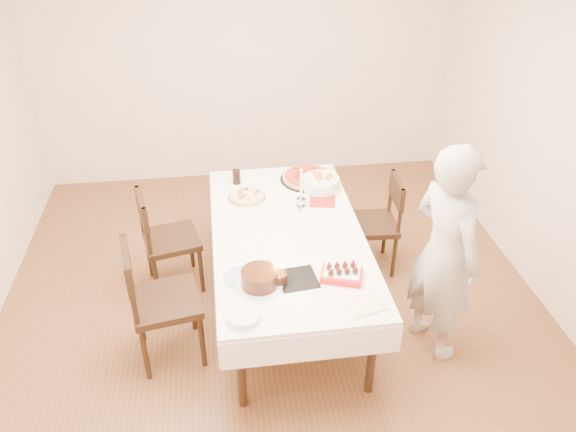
{
  "coord_description": "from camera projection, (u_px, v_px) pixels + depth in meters",
  "views": [
    {
      "loc": [
        -0.37,
        -3.42,
        3.17
      ],
      "look_at": [
        0.12,
        0.08,
        0.9
      ],
      "focal_mm": 35.0,
      "sensor_mm": 36.0,
      "label": 1
    }
  ],
  "objects": [
    {
      "name": "plate_stack",
      "position": [
        244.0,
        316.0,
        3.47
      ],
      "size": [
        0.24,
        0.24,
        0.05
      ],
      "primitive_type": "cylinder",
      "rotation": [
        0.0,
        0.0,
        -0.12
      ],
      "color": "white",
      "rests_on": "dining_table"
    },
    {
      "name": "wall_right",
      "position": [
        575.0,
        150.0,
        4.14
      ],
      "size": [
        0.04,
        5.0,
        2.7
      ],
      "primitive_type": "cube",
      "color": "#F1DFCB",
      "rests_on": "floor"
    },
    {
      "name": "strawberry_box",
      "position": [
        342.0,
        274.0,
        3.81
      ],
      "size": [
        0.32,
        0.27,
        0.07
      ],
      "primitive_type": null,
      "rotation": [
        0.0,
        0.0,
        -0.33
      ],
      "color": "red",
      "rests_on": "dining_table"
    },
    {
      "name": "pizza_pepperoni",
      "position": [
        308.0,
        177.0,
        4.98
      ],
      "size": [
        0.6,
        0.6,
        0.04
      ],
      "primitive_type": "cylinder",
      "rotation": [
        0.0,
        0.0,
        -0.25
      ],
      "color": "red",
      "rests_on": "dining_table"
    },
    {
      "name": "china_plate",
      "position": [
        241.0,
        277.0,
        3.82
      ],
      "size": [
        0.28,
        0.28,
        0.01
      ],
      "primitive_type": "cylinder",
      "rotation": [
        0.0,
        0.0,
        -0.15
      ],
      "color": "white",
      "rests_on": "dining_table"
    },
    {
      "name": "pasta_bowl",
      "position": [
        321.0,
        183.0,
        4.82
      ],
      "size": [
        0.35,
        0.35,
        0.1
      ],
      "primitive_type": "cylinder",
      "rotation": [
        0.0,
        0.0,
        0.12
      ],
      "color": "white",
      "rests_on": "dining_table"
    },
    {
      "name": "red_placemat",
      "position": [
        323.0,
        201.0,
        4.68
      ],
      "size": [
        0.25,
        0.25,
        0.01
      ],
      "primitive_type": "cube",
      "rotation": [
        0.0,
        0.0,
        -0.21
      ],
      "color": "#B21E1E",
      "rests_on": "dining_table"
    },
    {
      "name": "chair_left_savory",
      "position": [
        171.0,
        240.0,
        4.7
      ],
      "size": [
        0.57,
        0.57,
        0.94
      ],
      "primitive_type": null,
      "rotation": [
        0.0,
        0.0,
        3.37
      ],
      "color": "black",
      "rests_on": "floor"
    },
    {
      "name": "chair_left_dessert",
      "position": [
        166.0,
        301.0,
        3.99
      ],
      "size": [
        0.6,
        0.6,
        1.01
      ],
      "primitive_type": null,
      "rotation": [
        0.0,
        0.0,
        3.32
      ],
      "color": "black",
      "rests_on": "floor"
    },
    {
      "name": "dining_table",
      "position": [
        288.0,
        271.0,
        4.49
      ],
      "size": [
        1.55,
        2.33,
        0.75
      ],
      "primitive_type": "cube",
      "rotation": [
        0.0,
        0.0,
        -0.2
      ],
      "color": "silver",
      "rests_on": "floor"
    },
    {
      "name": "pizza_white",
      "position": [
        247.0,
        196.0,
        4.7
      ],
      "size": [
        0.34,
        0.34,
        0.04
      ],
      "primitive_type": "cylinder",
      "rotation": [
        0.0,
        0.0,
        0.07
      ],
      "color": "beige",
      "rests_on": "dining_table"
    },
    {
      "name": "wall_back",
      "position": [
        246.0,
        60.0,
        5.96
      ],
      "size": [
        4.5,
        0.04,
        2.7
      ],
      "primitive_type": "cube",
      "color": "#F1DFCB",
      "rests_on": "floor"
    },
    {
      "name": "cake_board",
      "position": [
        298.0,
        279.0,
        3.82
      ],
      "size": [
        0.28,
        0.28,
        0.01
      ],
      "primitive_type": "cube",
      "rotation": [
        0.0,
        0.0,
        0.11
      ],
      "color": "black",
      "rests_on": "dining_table"
    },
    {
      "name": "shaker_pair",
      "position": [
        300.0,
        206.0,
        4.54
      ],
      "size": [
        0.09,
        0.09,
        0.08
      ],
      "primitive_type": null,
      "rotation": [
        0.0,
        0.0,
        0.34
      ],
      "color": "white",
      "rests_on": "dining_table"
    },
    {
      "name": "chair_right_savory",
      "position": [
        372.0,
        224.0,
        4.93
      ],
      "size": [
        0.49,
        0.49,
        0.9
      ],
      "primitive_type": null,
      "rotation": [
        0.0,
        0.0,
        -0.06
      ],
      "color": "black",
      "rests_on": "floor"
    },
    {
      "name": "cola_glass",
      "position": [
        236.0,
        177.0,
        4.9
      ],
      "size": [
        0.09,
        0.09,
        0.13
      ],
      "primitive_type": "cylinder",
      "rotation": [
        0.0,
        0.0,
        -0.35
      ],
      "color": "black",
      "rests_on": "dining_table"
    },
    {
      "name": "birthday_cake",
      "position": [
        279.0,
        273.0,
        3.75
      ],
      "size": [
        0.13,
        0.13,
        0.13
      ],
      "primitive_type": "cylinder",
      "rotation": [
        0.0,
        0.0,
        -0.22
      ],
      "color": "#3E1F11",
      "rests_on": "dining_table"
    },
    {
      "name": "person",
      "position": [
        445.0,
        254.0,
        3.9
      ],
      "size": [
        0.6,
        0.72,
        1.68
      ],
      "primitive_type": "imported",
      "rotation": [
        0.0,
        0.0,
        1.94
      ],
      "color": "#B5B1AA",
      "rests_on": "floor"
    },
    {
      "name": "layer_cake",
      "position": [
        259.0,
        279.0,
        3.72
      ],
      "size": [
        0.32,
        0.32,
        0.12
      ],
      "primitive_type": "cylinder",
      "rotation": [
        0.0,
        0.0,
        0.01
      ],
      "color": "#371C0D",
      "rests_on": "dining_table"
    },
    {
      "name": "taper_candle",
      "position": [
        301.0,
        187.0,
        4.53
      ],
      "size": [
        0.1,
        0.1,
        0.35
      ],
      "primitive_type": "cylinder",
      "rotation": [
        0.0,
        0.0,
        -0.4
      ],
      "color": "white",
      "rests_on": "dining_table"
    },
    {
      "name": "box_lid",
      "position": [
        366.0,
        306.0,
        3.59
      ],
      "size": [
        0.29,
        0.23,
        0.02
      ],
      "primitive_type": "cube",
      "rotation": [
        0.0,
        0.0,
        0.26
      ],
      "color": "beige",
      "rests_on": "dining_table"
    },
    {
      "name": "floor",
      "position": [
        275.0,
        315.0,
        4.61
      ],
      "size": [
        5.0,
        5.0,
        0.0
      ],
      "primitive_type": "plane",
      "color": "brown",
      "rests_on": "ground"
    }
  ]
}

